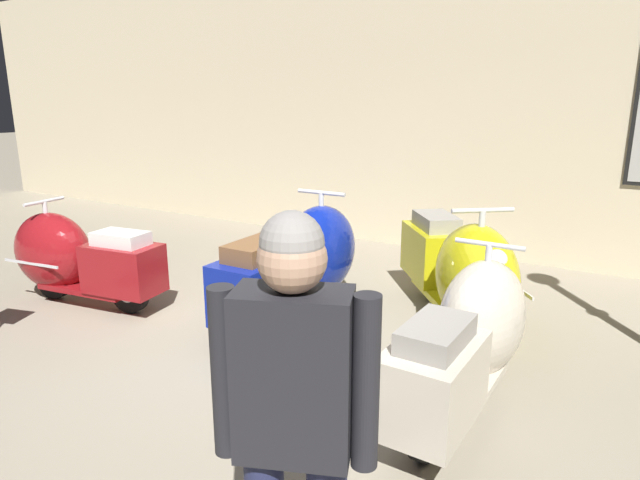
{
  "coord_description": "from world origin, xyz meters",
  "views": [
    {
      "loc": [
        2.4,
        -2.8,
        1.91
      ],
      "look_at": [
        0.15,
        0.96,
        0.77
      ],
      "focal_mm": 30.4,
      "sensor_mm": 36.0,
      "label": 1
    }
  ],
  "objects_px": {
    "scooter_3": "(469,337)",
    "visitor_0": "(294,416)",
    "scooter_1": "(303,262)",
    "scooter_0": "(74,258)",
    "scooter_2": "(461,271)"
  },
  "relations": [
    {
      "from": "visitor_0",
      "to": "scooter_3",
      "type": "bearing_deg",
      "value": -23.6
    },
    {
      "from": "visitor_0",
      "to": "scooter_1",
      "type": "bearing_deg",
      "value": 10.28
    },
    {
      "from": "scooter_2",
      "to": "scooter_1",
      "type": "bearing_deg",
      "value": -108.23
    },
    {
      "from": "scooter_3",
      "to": "scooter_0",
      "type": "bearing_deg",
      "value": 94.01
    },
    {
      "from": "scooter_1",
      "to": "visitor_0",
      "type": "height_order",
      "value": "visitor_0"
    },
    {
      "from": "scooter_0",
      "to": "scooter_1",
      "type": "height_order",
      "value": "scooter_1"
    },
    {
      "from": "scooter_2",
      "to": "visitor_0",
      "type": "xyz_separation_m",
      "value": [
        0.35,
        -3.08,
        0.42
      ]
    },
    {
      "from": "scooter_0",
      "to": "scooter_3",
      "type": "relative_size",
      "value": 1.0
    },
    {
      "from": "scooter_3",
      "to": "visitor_0",
      "type": "relative_size",
      "value": 1.05
    },
    {
      "from": "scooter_0",
      "to": "scooter_1",
      "type": "relative_size",
      "value": 0.92
    },
    {
      "from": "scooter_1",
      "to": "scooter_3",
      "type": "xyz_separation_m",
      "value": [
        1.69,
        -0.7,
        -0.04
      ]
    },
    {
      "from": "scooter_3",
      "to": "visitor_0",
      "type": "distance_m",
      "value": 1.95
    },
    {
      "from": "scooter_1",
      "to": "visitor_0",
      "type": "xyz_separation_m",
      "value": [
        1.64,
        -2.6,
        0.42
      ]
    },
    {
      "from": "scooter_1",
      "to": "scooter_3",
      "type": "distance_m",
      "value": 1.83
    },
    {
      "from": "scooter_1",
      "to": "scooter_3",
      "type": "bearing_deg",
      "value": -113.07
    }
  ]
}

